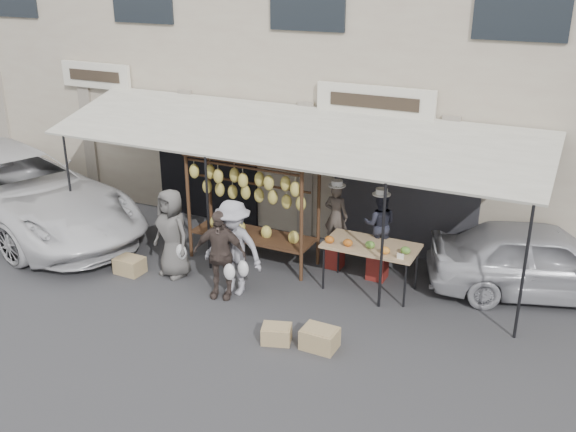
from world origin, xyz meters
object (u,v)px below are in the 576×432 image
object	(u,v)px
vendor_right	(380,224)
customer_right	(233,248)
produce_table	(370,247)
customer_mid	(220,254)
customer_left	(172,233)
crate_far	(130,265)
banana_rack	(251,188)
crate_near_b	(320,338)
van	(15,170)
crate_near_a	(277,334)
sedan	(542,260)
vendor_left	(336,216)

from	to	relation	value
vendor_right	customer_right	size ratio (longest dim) A/B	0.70
vendor_right	produce_table	bearing A→B (deg)	76.91
customer_mid	customer_left	bearing A→B (deg)	151.56
crate_far	banana_rack	bearing A→B (deg)	38.66
customer_right	crate_near_b	size ratio (longest dim) A/B	3.25
vendor_right	crate_near_b	xyz separation A→B (m)	(-0.04, -2.69, -0.95)
vendor_right	van	bearing A→B (deg)	-9.31
vendor_right	crate_near_a	xyz separation A→B (m)	(-0.73, -2.83, -0.98)
crate_near_a	sedan	size ratio (longest dim) A/B	0.12
crate_near_a	crate_far	bearing A→B (deg)	165.84
produce_table	crate_far	size ratio (longest dim) A/B	3.20
customer_right	van	distance (m)	6.52
customer_left	customer_right	world-z (taller)	customer_right
crate_near_a	produce_table	bearing A→B (deg)	72.30
crate_far	sedan	bearing A→B (deg)	19.67
customer_right	van	world-z (taller)	van
banana_rack	produce_table	world-z (taller)	banana_rack
van	sedan	xyz separation A→B (m)	(11.46, 1.39, -0.51)
produce_table	vendor_left	bearing A→B (deg)	146.50
customer_right	sedan	xyz separation A→B (m)	(5.02, 2.38, -0.22)
crate_near_b	sedan	xyz separation A→B (m)	(2.88, 3.38, 0.51)
banana_rack	customer_right	world-z (taller)	banana_rack
customer_right	van	xyz separation A→B (m)	(-6.44, 0.99, 0.29)
crate_near_a	vendor_right	bearing A→B (deg)	75.55
vendor_left	customer_right	distance (m)	2.19
produce_table	crate_near_b	xyz separation A→B (m)	(-0.05, -2.17, -0.70)
customer_left	customer_mid	bearing A→B (deg)	-0.42
vendor_left	van	bearing A→B (deg)	7.48
vendor_left	crate_near_a	bearing A→B (deg)	95.24
banana_rack	sedan	bearing A→B (deg)	11.37
customer_mid	customer_right	xyz separation A→B (m)	(0.15, 0.22, 0.06)
produce_table	customer_mid	size ratio (longest dim) A/B	1.02
customer_mid	banana_rack	bearing A→B (deg)	83.42
customer_left	van	world-z (taller)	van
produce_table	crate_near_a	bearing A→B (deg)	-107.70
customer_mid	crate_near_a	distance (m)	1.97
sedan	crate_far	bearing A→B (deg)	91.17
produce_table	van	distance (m)	8.63
customer_mid	van	bearing A→B (deg)	155.28
vendor_left	sedan	world-z (taller)	vendor_left
produce_table	customer_left	bearing A→B (deg)	-163.56
customer_mid	crate_near_b	xyz separation A→B (m)	(2.29, -0.78, -0.67)
banana_rack	crate_far	xyz separation A→B (m)	(-1.90, -1.52, -1.41)
vendor_left	customer_left	xyz separation A→B (m)	(-2.67, -1.67, -0.22)
vendor_right	customer_right	world-z (taller)	customer_right
customer_left	customer_right	size ratio (longest dim) A/B	0.98
van	vendor_left	bearing A→B (deg)	-64.85
vendor_right	sedan	size ratio (longest dim) A/B	0.31
customer_left	crate_near_b	size ratio (longest dim) A/B	3.17
customer_right	crate_far	size ratio (longest dim) A/B	3.37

